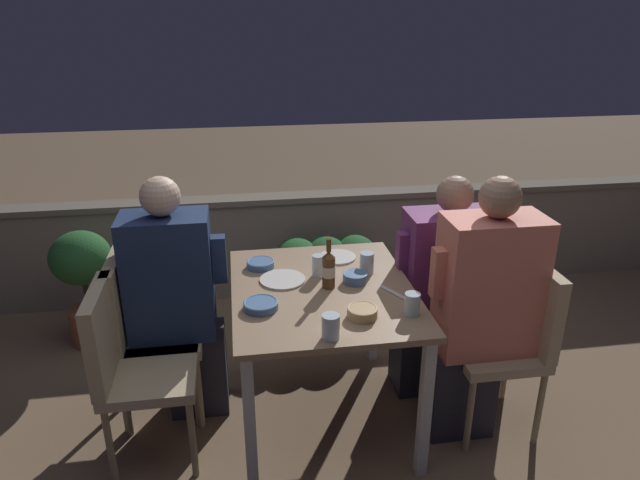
% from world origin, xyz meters
% --- Properties ---
extents(ground_plane, '(16.00, 16.00, 0.00)m').
position_xyz_m(ground_plane, '(0.00, 0.00, 0.00)').
color(ground_plane, '#7A6047').
extents(parapet_wall, '(9.00, 0.18, 0.76)m').
position_xyz_m(parapet_wall, '(0.00, 1.46, 0.39)').
color(parapet_wall, gray).
rests_on(parapet_wall, ground_plane).
extents(dining_table, '(0.87, 1.04, 0.75)m').
position_xyz_m(dining_table, '(0.00, 0.00, 0.66)').
color(dining_table, '#937556').
rests_on(dining_table, ground_plane).
extents(planter_hedge, '(0.72, 0.47, 0.57)m').
position_xyz_m(planter_hedge, '(0.20, 1.06, 0.32)').
color(planter_hedge, brown).
rests_on(planter_hedge, ground_plane).
extents(chair_left_near, '(0.42, 0.42, 0.89)m').
position_xyz_m(chair_left_near, '(-0.92, -0.15, 0.54)').
color(chair_left_near, tan).
rests_on(chair_left_near, ground_plane).
extents(chair_left_far, '(0.42, 0.42, 0.89)m').
position_xyz_m(chair_left_far, '(-0.90, 0.18, 0.54)').
color(chair_left_far, tan).
rests_on(chair_left_far, ground_plane).
extents(person_navy_jumper, '(0.50, 0.26, 1.29)m').
position_xyz_m(person_navy_jumper, '(-0.71, 0.18, 0.65)').
color(person_navy_jumper, '#282833').
rests_on(person_navy_jumper, ground_plane).
extents(chair_right_near, '(0.42, 0.42, 0.89)m').
position_xyz_m(chair_right_near, '(0.92, -0.19, 0.54)').
color(chair_right_near, tan).
rests_on(chair_right_near, ground_plane).
extents(person_coral_top, '(0.52, 0.26, 1.33)m').
position_xyz_m(person_coral_top, '(0.73, -0.19, 0.67)').
color(person_coral_top, '#282833').
rests_on(person_coral_top, ground_plane).
extents(chair_right_far, '(0.42, 0.42, 0.89)m').
position_xyz_m(chair_right_far, '(0.87, 0.17, 0.54)').
color(chair_right_far, tan).
rests_on(chair_right_far, ground_plane).
extents(person_purple_stripe, '(0.52, 0.26, 1.23)m').
position_xyz_m(person_purple_stripe, '(0.67, 0.17, 0.62)').
color(person_purple_stripe, '#282833').
rests_on(person_purple_stripe, ground_plane).
extents(beer_bottle, '(0.06, 0.06, 0.25)m').
position_xyz_m(beer_bottle, '(0.03, 0.01, 0.85)').
color(beer_bottle, brown).
rests_on(beer_bottle, dining_table).
extents(plate_0, '(0.23, 0.23, 0.01)m').
position_xyz_m(plate_0, '(-0.18, 0.11, 0.76)').
color(plate_0, silver).
rests_on(plate_0, dining_table).
extents(plate_1, '(0.20, 0.20, 0.01)m').
position_xyz_m(plate_1, '(0.14, 0.34, 0.76)').
color(plate_1, silver).
rests_on(plate_1, dining_table).
extents(bowl_0, '(0.12, 0.12, 0.05)m').
position_xyz_m(bowl_0, '(0.17, 0.04, 0.78)').
color(bowl_0, '#4C709E').
rests_on(bowl_0, dining_table).
extents(bowl_1, '(0.13, 0.13, 0.05)m').
position_xyz_m(bowl_1, '(0.13, -0.30, 0.78)').
color(bowl_1, tan).
rests_on(bowl_1, dining_table).
extents(bowl_2, '(0.14, 0.14, 0.04)m').
position_xyz_m(bowl_2, '(-0.28, 0.29, 0.78)').
color(bowl_2, '#4C709E').
rests_on(bowl_2, dining_table).
extents(bowl_3, '(0.16, 0.16, 0.04)m').
position_xyz_m(bowl_3, '(-0.31, -0.16, 0.77)').
color(bowl_3, '#4C709E').
rests_on(bowl_3, dining_table).
extents(glass_cup_0, '(0.07, 0.07, 0.11)m').
position_xyz_m(glass_cup_0, '(0.25, 0.13, 0.81)').
color(glass_cup_0, silver).
rests_on(glass_cup_0, dining_table).
extents(glass_cup_1, '(0.07, 0.07, 0.10)m').
position_xyz_m(glass_cup_1, '(0.35, -0.31, 0.80)').
color(glass_cup_1, silver).
rests_on(glass_cup_1, dining_table).
extents(glass_cup_2, '(0.06, 0.06, 0.11)m').
position_xyz_m(glass_cup_2, '(-0.00, 0.14, 0.81)').
color(glass_cup_2, silver).
rests_on(glass_cup_2, dining_table).
extents(glass_cup_3, '(0.07, 0.07, 0.11)m').
position_xyz_m(glass_cup_3, '(-0.04, -0.45, 0.81)').
color(glass_cup_3, silver).
rests_on(glass_cup_3, dining_table).
extents(fork_0, '(0.10, 0.16, 0.01)m').
position_xyz_m(fork_0, '(0.32, -0.11, 0.76)').
color(fork_0, silver).
rests_on(fork_0, dining_table).
extents(potted_plant, '(0.37, 0.37, 0.76)m').
position_xyz_m(potted_plant, '(-1.35, 0.95, 0.46)').
color(potted_plant, '#9E5638').
rests_on(potted_plant, ground_plane).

